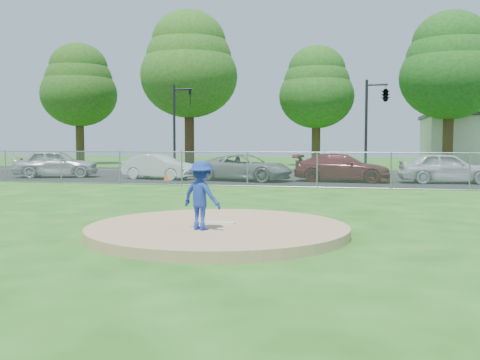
# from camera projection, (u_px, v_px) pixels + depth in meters

# --- Properties ---
(ground) EXTENTS (120.00, 120.00, 0.00)m
(ground) POSITION_uv_depth(u_px,v_px,m) (287.00, 192.00, 20.79)
(ground) COLOR #1B5312
(ground) RESTS_ON ground
(pitchers_mound) EXTENTS (5.40, 5.40, 0.20)m
(pitchers_mound) POSITION_uv_depth(u_px,v_px,m) (218.00, 230.00, 11.07)
(pitchers_mound) COLOR tan
(pitchers_mound) RESTS_ON ground
(pitching_rubber) EXTENTS (0.60, 0.15, 0.04)m
(pitching_rubber) POSITION_uv_depth(u_px,v_px,m) (221.00, 223.00, 11.25)
(pitching_rubber) COLOR white
(pitching_rubber) RESTS_ON pitchers_mound
(chain_link_fence) EXTENTS (40.00, 0.06, 1.50)m
(chain_link_fence) POSITION_uv_depth(u_px,v_px,m) (293.00, 170.00, 22.68)
(chain_link_fence) COLOR gray
(chain_link_fence) RESTS_ON ground
(parking_lot) EXTENTS (50.00, 8.00, 0.01)m
(parking_lot) POSITION_uv_depth(u_px,v_px,m) (305.00, 180.00, 27.11)
(parking_lot) COLOR black
(parking_lot) RESTS_ON ground
(street) EXTENTS (60.00, 7.00, 0.01)m
(street) POSITION_uv_depth(u_px,v_px,m) (317.00, 172.00, 34.39)
(street) COLOR black
(street) RESTS_ON ground
(tree_far_left) EXTENTS (6.72, 6.72, 10.74)m
(tree_far_left) POSITION_uv_depth(u_px,v_px,m) (79.00, 85.00, 47.63)
(tree_far_left) COLOR #3A2715
(tree_far_left) RESTS_ON ground
(tree_left) EXTENTS (7.84, 7.84, 12.53)m
(tree_left) POSITION_uv_depth(u_px,v_px,m) (189.00, 64.00, 43.11)
(tree_left) COLOR #392014
(tree_left) RESTS_ON ground
(tree_center) EXTENTS (6.16, 6.16, 9.84)m
(tree_center) POSITION_uv_depth(u_px,v_px,m) (316.00, 87.00, 43.88)
(tree_center) COLOR #3B2915
(tree_center) RESTS_ON ground
(tree_right) EXTENTS (7.28, 7.28, 11.63)m
(tree_right) POSITION_uv_depth(u_px,v_px,m) (450.00, 65.00, 39.59)
(tree_right) COLOR #372414
(tree_right) RESTS_ON ground
(traffic_signal_left) EXTENTS (1.28, 0.20, 5.60)m
(traffic_signal_left) POSITION_uv_depth(u_px,v_px,m) (178.00, 120.00, 34.20)
(traffic_signal_left) COLOR black
(traffic_signal_left) RESTS_ON ground
(traffic_signal_center) EXTENTS (1.42, 2.48, 5.60)m
(traffic_signal_center) POSITION_uv_depth(u_px,v_px,m) (384.00, 96.00, 31.23)
(traffic_signal_center) COLOR black
(traffic_signal_center) RESTS_ON ground
(pitcher) EXTENTS (1.00, 0.80, 1.35)m
(pitcher) POSITION_uv_depth(u_px,v_px,m) (201.00, 195.00, 10.43)
(pitcher) COLOR navy
(pitcher) RESTS_ON pitchers_mound
(traffic_cone) EXTENTS (0.40, 0.40, 0.78)m
(traffic_cone) POSITION_uv_depth(u_px,v_px,m) (168.00, 173.00, 26.91)
(traffic_cone) COLOR orange
(traffic_cone) RESTS_ON parking_lot
(parked_car_silver) EXTENTS (4.79, 3.13, 1.52)m
(parked_car_silver) POSITION_uv_depth(u_px,v_px,m) (56.00, 163.00, 29.25)
(parked_car_silver) COLOR #B6B7BB
(parked_car_silver) RESTS_ON parking_lot
(parked_car_white) EXTENTS (4.08, 2.11, 1.28)m
(parked_car_white) POSITION_uv_depth(u_px,v_px,m) (159.00, 167.00, 27.76)
(parked_car_white) COLOR silver
(parked_car_white) RESTS_ON parking_lot
(parked_car_gray) EXTENTS (5.09, 3.18, 1.31)m
(parked_car_gray) POSITION_uv_depth(u_px,v_px,m) (246.00, 168.00, 26.56)
(parked_car_gray) COLOR gray
(parked_car_gray) RESTS_ON parking_lot
(parked_car_darkred) EXTENTS (4.80, 2.24, 1.36)m
(parked_car_darkred) POSITION_uv_depth(u_px,v_px,m) (342.00, 168.00, 25.94)
(parked_car_darkred) COLOR maroon
(parked_car_darkred) RESTS_ON parking_lot
(parked_car_pearl) EXTENTS (4.40, 2.05, 1.46)m
(parked_car_pearl) POSITION_uv_depth(u_px,v_px,m) (446.00, 168.00, 24.99)
(parked_car_pearl) COLOR silver
(parked_car_pearl) RESTS_ON parking_lot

